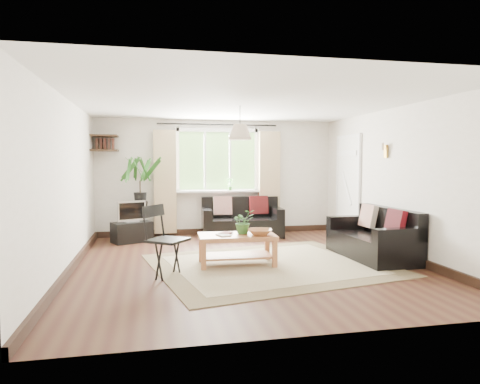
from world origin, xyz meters
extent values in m
plane|color=black|center=(0.00, 0.00, 0.00)|extent=(5.50, 5.50, 0.00)
plane|color=white|center=(0.00, 0.00, 2.40)|extent=(5.50, 5.50, 0.00)
cube|color=beige|center=(0.00, 2.75, 1.20)|extent=(5.00, 0.02, 2.40)
cube|color=beige|center=(0.00, -2.75, 1.20)|extent=(5.00, 0.02, 2.40)
cube|color=beige|center=(-2.50, 0.00, 1.20)|extent=(0.02, 5.50, 2.40)
cube|color=beige|center=(2.50, 0.00, 1.20)|extent=(0.02, 5.50, 2.40)
cube|color=beige|center=(0.32, -0.20, 0.01)|extent=(3.74, 3.37, 0.02)
cube|color=silver|center=(2.47, 1.70, 1.00)|extent=(0.06, 0.96, 2.06)
imported|color=#2E6026|center=(-0.04, -0.04, 0.64)|extent=(0.39, 0.36, 0.36)
imported|color=#9E6236|center=(0.17, -0.20, 0.50)|extent=(0.44, 0.44, 0.09)
imported|color=silver|center=(-0.44, -0.17, 0.47)|extent=(0.22, 0.27, 0.02)
imported|color=maroon|center=(-0.36, 0.05, 0.47)|extent=(0.25, 0.27, 0.02)
cube|color=black|center=(-1.75, 2.12, 0.19)|extent=(0.82, 0.66, 0.38)
imported|color=#2D6023|center=(0.25, 2.63, 1.06)|extent=(0.14, 0.10, 0.27)
camera|label=1|loc=(-1.37, -6.19, 1.52)|focal=32.00mm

